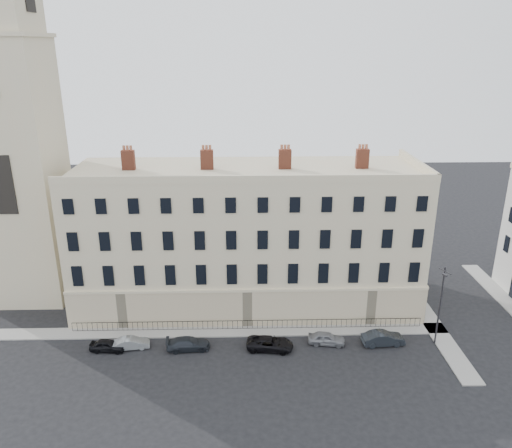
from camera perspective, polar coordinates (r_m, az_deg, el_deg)
The scene contains 14 objects.
ground at distance 47.35m, azimuth 6.65°, elevation -15.22°, with size 160.00×160.00×0.00m, color black.
terrace at distance 53.97m, azimuth -1.06°, elevation -1.46°, with size 36.22×12.22×17.00m.
church_tower at distance 58.04m, azimuth -25.98°, elevation 9.52°, with size 8.00×8.13×44.00m.
pavement_terrace at distance 51.20m, azimuth -5.55°, elevation -12.15°, with size 48.00×2.00×0.12m, color gray.
pavement_east_return at distance 57.00m, azimuth 18.76°, elevation -9.64°, with size 2.00×24.00×0.12m, color gray.
pavement_adjacent at distance 62.65m, azimuth 26.85°, elevation -8.05°, with size 2.00×20.00×0.12m, color gray.
railings at distance 51.15m, azimuth -0.97°, elevation -11.43°, with size 35.00×0.04×0.96m.
car_a at distance 49.98m, azimuth -16.59°, elevation -13.16°, with size 1.33×3.31×1.13m, color black.
car_b at distance 49.76m, azimuth -14.05°, elevation -13.07°, with size 1.18×3.37×1.11m, color gray.
car_c at distance 48.62m, azimuth -7.75°, elevation -13.40°, with size 1.67×4.10×1.19m, color #22272E.
car_d at distance 48.21m, azimuth 1.61°, elevation -13.50°, with size 2.02×4.38×1.22m, color black.
car_e at distance 49.39m, azimuth 8.06°, elevation -12.82°, with size 1.43×3.56×1.21m, color gray.
car_f at distance 50.30m, azimuth 14.30°, elevation -12.55°, with size 1.42×4.07×1.34m, color black.
streetlamp at distance 49.97m, azimuth 20.32°, elevation -8.44°, with size 0.79×1.66×8.07m.
Camera 1 is at (-6.32, -38.32, 27.10)m, focal length 35.00 mm.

